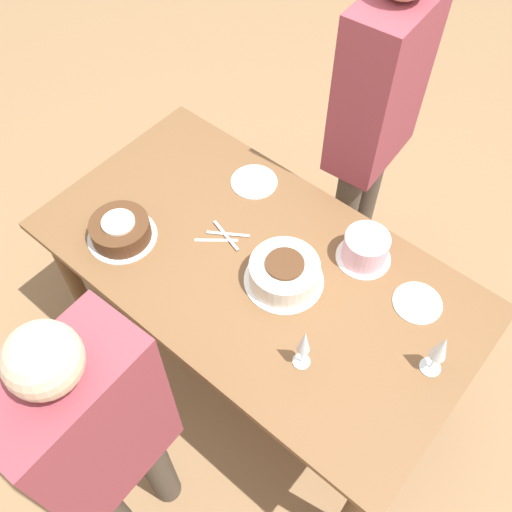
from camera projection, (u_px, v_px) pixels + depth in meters
name	position (u px, v px, depth m)	size (l,w,h in m)	color
ground_plane	(256.00, 353.00, 2.77)	(12.00, 12.00, 0.00)	#8E6B47
dining_table	(256.00, 279.00, 2.23)	(1.69, 0.92, 0.77)	brown
cake_center_white	(284.00, 273.00, 2.06)	(0.30, 0.30, 0.11)	white
cake_front_chocolate	(121.00, 230.00, 2.18)	(0.27, 0.27, 0.10)	white
cake_back_decorated	(365.00, 248.00, 2.11)	(0.21, 0.21, 0.12)	white
wine_glass_near	(441.00, 349.00, 1.79)	(0.07, 0.07, 0.21)	silver
wine_glass_far	(304.00, 343.00, 1.80)	(0.06, 0.06, 0.21)	silver
dessert_plate_left	(254.00, 182.00, 2.38)	(0.20, 0.20, 0.01)	white
dessert_plate_right	(417.00, 303.00, 2.04)	(0.18, 0.18, 0.01)	white
fork_pile	(223.00, 236.00, 2.22)	(0.17, 0.16, 0.01)	silver
person_cutting	(101.00, 441.00, 1.60)	(0.24, 0.41, 1.54)	#4C4238
person_watching	(375.00, 114.00, 2.24)	(0.25, 0.42, 1.70)	#4C4238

